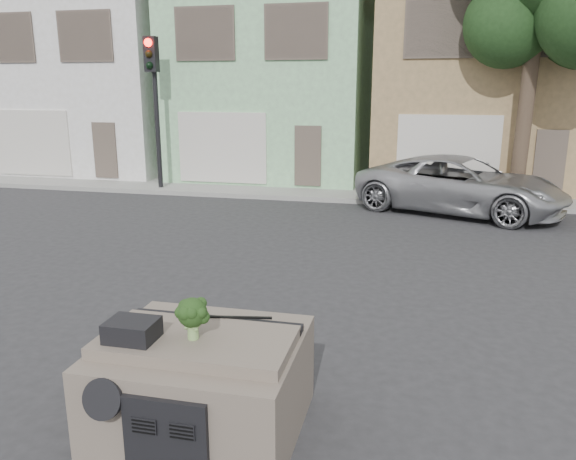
% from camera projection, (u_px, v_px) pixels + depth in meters
% --- Properties ---
extents(ground_plane, '(120.00, 120.00, 0.00)m').
position_uv_depth(ground_plane, '(275.00, 317.00, 8.81)').
color(ground_plane, '#303033').
rests_on(ground_plane, ground).
extents(sidewalk, '(40.00, 3.00, 0.15)m').
position_uv_depth(sidewalk, '(353.00, 192.00, 18.69)').
color(sidewalk, gray).
rests_on(sidewalk, ground).
extents(townhouse_white, '(7.20, 8.20, 7.55)m').
position_uv_depth(townhouse_white, '(109.00, 80.00, 23.95)').
color(townhouse_white, white).
rests_on(townhouse_white, ground).
extents(townhouse_mint, '(7.20, 8.20, 7.55)m').
position_uv_depth(townhouse_mint, '(280.00, 79.00, 22.31)').
color(townhouse_mint, '#9BD79E').
rests_on(townhouse_mint, ground).
extents(townhouse_tan, '(7.20, 8.20, 7.55)m').
position_uv_depth(townhouse_tan, '(477.00, 79.00, 20.67)').
color(townhouse_tan, '#A18357').
rests_on(townhouse_tan, ground).
extents(silver_pickup, '(6.33, 4.53, 1.60)m').
position_uv_depth(silver_pickup, '(458.00, 212.00, 16.08)').
color(silver_pickup, '#A6A7AC').
rests_on(silver_pickup, ground).
extents(traffic_signal, '(0.40, 0.40, 5.10)m').
position_uv_depth(traffic_signal, '(156.00, 116.00, 18.55)').
color(traffic_signal, black).
rests_on(traffic_signal, ground).
extents(tree_near, '(4.40, 4.00, 8.50)m').
position_uv_depth(tree_near, '(530.00, 59.00, 15.90)').
color(tree_near, '#1E3D1A').
rests_on(tree_near, ground).
extents(car_dashboard, '(2.00, 1.80, 1.12)m').
position_uv_depth(car_dashboard, '(204.00, 380.00, 5.84)').
color(car_dashboard, '#716457').
rests_on(car_dashboard, ground).
extents(instrument_hump, '(0.48, 0.38, 0.20)m').
position_uv_depth(instrument_hump, '(132.00, 330.00, 5.47)').
color(instrument_hump, black).
rests_on(instrument_hump, car_dashboard).
extents(wiper_arm, '(0.69, 0.15, 0.02)m').
position_uv_depth(wiper_arm, '(239.00, 317.00, 5.99)').
color(wiper_arm, black).
rests_on(wiper_arm, car_dashboard).
extents(broccoli, '(0.37, 0.37, 0.43)m').
position_uv_depth(broccoli, '(192.00, 318.00, 5.46)').
color(broccoli, '#1A3312').
rests_on(broccoli, car_dashboard).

